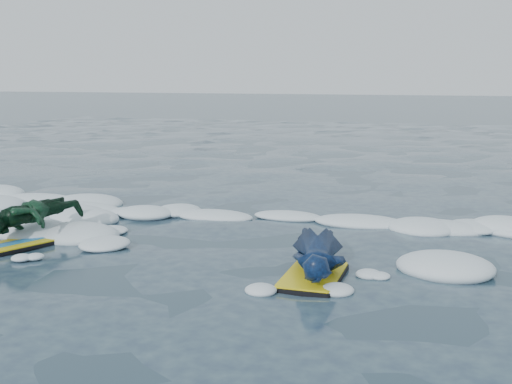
% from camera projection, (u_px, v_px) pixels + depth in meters
% --- Properties ---
extents(ground, '(120.00, 120.00, 0.00)m').
position_uv_depth(ground, '(213.00, 245.00, 8.05)').
color(ground, '#19303C').
rests_on(ground, ground).
extents(foam_band, '(12.00, 3.10, 0.30)m').
position_uv_depth(foam_band, '(238.00, 226.00, 9.02)').
color(foam_band, white).
rests_on(foam_band, ground).
extents(prone_woman_unit, '(0.86, 1.66, 0.41)m').
position_uv_depth(prone_woman_unit, '(318.00, 256.00, 6.81)').
color(prone_woman_unit, black).
rests_on(prone_woman_unit, ground).
extents(prone_child_unit, '(1.07, 1.51, 0.54)m').
position_uv_depth(prone_child_unit, '(31.00, 222.00, 8.08)').
color(prone_child_unit, black).
rests_on(prone_child_unit, ground).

